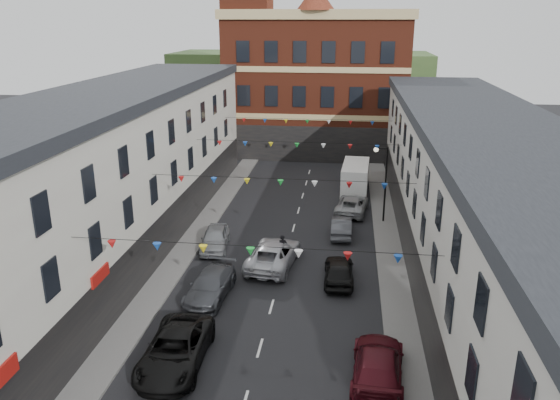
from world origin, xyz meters
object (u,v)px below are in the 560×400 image
at_px(car_right_f, 352,205).
at_px(white_van, 355,178).
at_px(moving_car, 273,254).
at_px(car_left_c, 175,350).
at_px(car_right_e, 341,227).
at_px(car_left_d, 210,285).
at_px(car_right_d, 339,270).
at_px(pedestrian, 283,247).
at_px(car_right_c, 378,365).
at_px(street_lamp, 383,174).
at_px(car_left_e, 215,238).

distance_m(car_right_f, white_van, 5.88).
xyz_separation_m(car_right_f, moving_car, (-4.97, -10.74, 0.11)).
distance_m(car_left_c, car_right_e, 18.27).
height_order(car_right_e, car_right_f, car_right_f).
distance_m(car_right_e, car_right_f, 5.07).
bearing_deg(white_van, car_left_d, -108.01).
height_order(car_right_d, pedestrian, pedestrian).
relative_size(car_right_c, moving_car, 0.93).
distance_m(car_left_c, pedestrian, 12.61).
relative_size(car_left_c, car_right_f, 1.13).
relative_size(moving_car, pedestrian, 3.50).
bearing_deg(car_right_c, moving_car, -57.22).
bearing_deg(car_right_e, car_right_f, -99.21).
bearing_deg(pedestrian, car_right_d, -49.97).
height_order(street_lamp, white_van, street_lamp).
relative_size(car_right_e, moving_car, 0.71).
xyz_separation_m(car_right_c, car_right_e, (-1.90, 16.80, -0.10)).
relative_size(car_left_e, moving_car, 0.75).
distance_m(moving_car, white_van, 17.39).
bearing_deg(car_left_e, car_right_e, 15.94).
bearing_deg(car_left_d, car_right_f, 66.60).
relative_size(car_right_c, car_right_d, 1.25).
relative_size(car_left_c, moving_car, 0.99).
bearing_deg(car_right_c, white_van, -84.34).
xyz_separation_m(car_right_d, moving_car, (-4.22, 1.75, 0.07)).
bearing_deg(street_lamp, car_left_e, -150.47).
distance_m(car_left_c, car_right_f, 23.20).
bearing_deg(car_left_d, pedestrian, 62.65).
relative_size(car_right_d, moving_car, 0.75).
relative_size(street_lamp, car_right_f, 1.19).
distance_m(car_left_e, pedestrian, 4.96).
distance_m(car_left_d, car_right_f, 17.26).
xyz_separation_m(car_left_d, car_right_c, (9.10, -6.49, 0.05)).
bearing_deg(car_left_d, car_left_e, 105.52).
xyz_separation_m(car_left_d, moving_car, (2.98, 4.58, 0.07)).
relative_size(car_left_e, car_right_e, 1.06).
bearing_deg(car_right_e, white_van, -96.02).
distance_m(car_right_d, moving_car, 4.57).
bearing_deg(car_left_e, car_right_f, 36.04).
bearing_deg(pedestrian, street_lamp, 35.88).
bearing_deg(car_right_d, white_van, -94.67).
height_order(car_right_c, car_right_d, car_right_c).
xyz_separation_m(car_right_d, white_van, (1.03, 18.33, 0.56)).
bearing_deg(pedestrian, white_van, 59.91).
bearing_deg(car_right_c, car_left_e, -47.87).
bearing_deg(car_right_d, car_right_e, -91.46).
bearing_deg(white_van, car_right_d, -89.97).
relative_size(car_left_d, car_right_c, 0.93).
distance_m(street_lamp, pedestrian, 10.63).
bearing_deg(street_lamp, white_van, 103.77).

